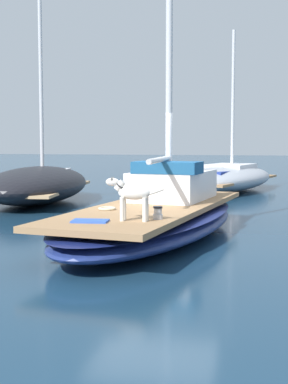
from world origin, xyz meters
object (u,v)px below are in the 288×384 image
deck_winch (158,213)px  moored_boat_far_astern (225,178)px  deck_towel (90,221)px  moored_boat_port_side (37,184)px  sailboat_main (154,221)px  dog_white (131,194)px  coiled_rope (107,208)px

deck_winch → moored_boat_far_astern: moored_boat_far_astern is taller
moored_boat_far_astern → deck_towel: bearing=-96.1°
moored_boat_port_side → sailboat_main: bearing=-49.1°
dog_white → moored_boat_port_side: (-4.71, 7.56, -0.50)m
deck_winch → deck_towel: 1.11m
coiled_rope → deck_towel: coiled_rope is taller
sailboat_main → deck_towel: size_ratio=13.47×
deck_towel → moored_boat_far_astern: size_ratio=0.08×
sailboat_main → moored_boat_port_side: size_ratio=0.97×
dog_white → coiled_rope: size_ratio=2.89×
deck_towel → sailboat_main: bearing=76.8°
deck_towel → coiled_rope: bearing=95.5°
sailboat_main → moored_boat_far_astern: moored_boat_far_astern is taller
dog_white → coiled_rope: bearing=120.4°
dog_white → deck_towel: size_ratio=1.67×
deck_winch → deck_towel: size_ratio=0.38×
deck_towel → moored_boat_port_side: 8.83m
deck_towel → moored_boat_far_astern: (1.36, 12.79, -0.16)m
coiled_rope → moored_boat_port_side: moored_boat_port_side is taller
moored_boat_far_astern → dog_white: bearing=-93.4°
sailboat_main → coiled_rope: size_ratio=23.29×
coiled_rope → sailboat_main: bearing=51.2°
dog_white → moored_boat_port_side: size_ratio=0.12×
coiled_rope → moored_boat_far_astern: bearing=82.4°
moored_boat_far_astern → moored_boat_port_side: (-5.46, -4.98, 0.07)m
deck_winch → dog_white: bearing=-145.5°
sailboat_main → dog_white: (0.04, -2.17, 0.75)m
deck_winch → moored_boat_far_astern: (0.37, 12.28, -0.24)m
deck_winch → moored_boat_port_side: moored_boat_port_side is taller
dog_white → deck_towel: bearing=-157.5°
sailboat_main → deck_towel: 2.51m
deck_winch → sailboat_main: bearing=102.3°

